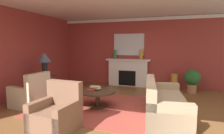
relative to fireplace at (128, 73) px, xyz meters
The scene contains 21 objects.
ground_plane 3.06m from the fireplace, 79.75° to the right, with size 8.82×8.82×0.00m, color brown.
wall_fireplace 1.04m from the fireplace, 21.44° to the left, with size 7.38×0.12×2.80m, color #9E3833.
wall_window 4.05m from the fireplace, 137.51° to the right, with size 0.12×6.84×2.80m, color #9E3833.
ceiling_panel 3.56m from the fireplace, 78.63° to the right, with size 7.38×6.84×0.06m, color white.
crown_moulding 2.25m from the fireplace, 13.70° to the left, with size 7.38×0.08×0.12m, color white.
area_rug 2.88m from the fireplace, 93.48° to the right, with size 3.18×2.66×0.01m, color #993D33.
fireplace is the anchor object (origin of this frame).
mantel_mirror 1.18m from the fireplace, 90.00° to the left, with size 1.26×0.04×0.88m, color silver.
sofa 3.37m from the fireplace, 61.99° to the right, with size 1.17×2.20×0.85m.
armchair_near_window 3.90m from the fireplace, 119.88° to the right, with size 0.85×0.85×0.95m.
armchair_facing_fireplace 4.42m from the fireplace, 95.26° to the right, with size 0.86×0.86×0.95m.
coffee_table 2.84m from the fireplace, 93.48° to the right, with size 1.00×1.00×0.45m.
side_table 3.28m from the fireplace, 131.34° to the right, with size 0.56×0.56×0.70m.
table_lamp 3.35m from the fireplace, 131.34° to the right, with size 0.44×0.44×0.75m.
vase_mantel_left 0.95m from the fireplace, behind, with size 0.12×0.12×0.37m, color #33703D.
vase_tall_corner 1.87m from the fireplace, ahead, with size 0.25×0.25×0.63m, color #B7892D.
vase_mantel_right 0.97m from the fireplace, ahead, with size 0.14×0.14×0.41m, color #B7892D.
book_red_cover 2.94m from the fireplace, 96.32° to the right, with size 0.22×0.15×0.04m, color maroon.
book_art_folio 2.78m from the fireplace, 94.81° to the right, with size 0.26×0.16×0.03m, color tan.
book_small_novel 2.80m from the fireplace, 95.31° to the right, with size 0.26×0.16×0.04m, color tan.
potted_plant 2.46m from the fireplace, ahead, with size 0.56×0.56×0.83m.
Camera 1 is at (1.23, -4.46, 1.69)m, focal length 29.83 mm.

